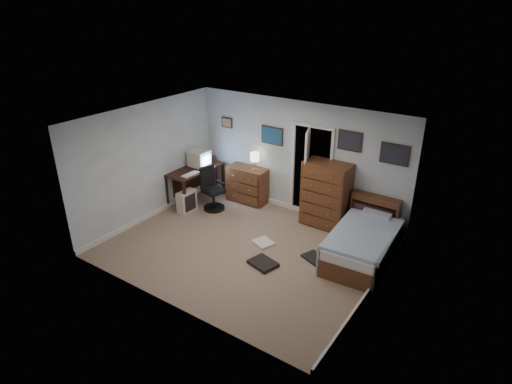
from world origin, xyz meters
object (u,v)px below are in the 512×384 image
low_dresser (248,185)px  tall_dresser (326,194)px  office_chair (212,193)px  bed (363,243)px  computer_desk (192,175)px

low_dresser → tall_dresser: tall_dresser is taller
office_chair → bed: office_chair is taller
computer_desk → low_dresser: bearing=32.1°
computer_desk → bed: 4.30m
office_chair → bed: 3.61m
computer_desk → low_dresser: low_dresser is taller
computer_desk → low_dresser: (1.12, 0.66, -0.21)m
low_dresser → bed: (3.16, -0.81, -0.11)m
tall_dresser → bed: 1.44m
tall_dresser → bed: bearing=-32.6°
bed → tall_dresser: bearing=142.1°
low_dresser → tall_dresser: size_ratio=0.68×
bed → office_chair: bearing=176.1°
computer_desk → tall_dresser: tall_dresser is taller
office_chair → low_dresser: 0.90m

